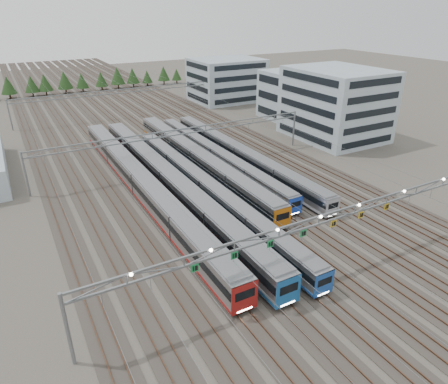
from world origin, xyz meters
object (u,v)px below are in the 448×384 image
train_b (169,181)px  depot_bldg_north (227,80)px  train_d (197,159)px  train_e (216,156)px  gantry_near (319,222)px  depot_bldg_mid (293,95)px  train_f (240,154)px  gantry_far (117,95)px  depot_bldg_south (336,104)px  train_a (141,183)px  train_c (206,189)px  gantry_mid (180,136)px

train_b → depot_bldg_north: (45.09, 59.86, 4.44)m
train_d → train_e: size_ratio=1.08×
train_b → gantry_near: (6.70, -29.86, 4.75)m
train_e → depot_bldg_mid: 42.32m
train_f → gantry_far: bearing=103.0°
gantry_far → depot_bldg_south: size_ratio=2.56×
train_a → train_c: train_a is taller
train_c → gantry_near: (2.20, -24.43, 5.10)m
gantry_near → train_a: bearing=109.9°
depot_bldg_south → gantry_near: bearing=-135.0°
train_d → depot_bldg_north: size_ratio=2.54×
train_a → depot_bldg_north: depot_bldg_north is taller
train_a → gantry_far: bearing=78.3°
gantry_near → depot_bldg_north: size_ratio=2.56×
gantry_near → depot_bldg_north: bearing=66.8°
train_c → depot_bldg_south: 46.25m
train_d → gantry_mid: 5.47m
train_f → train_a: bearing=-166.9°
gantry_near → gantry_mid: size_ratio=1.00×
train_c → depot_bldg_mid: bearing=38.0°
train_c → depot_bldg_south: size_ratio=2.60×
depot_bldg_south → train_e: bearing=-175.4°
train_c → gantry_near: gantry_near is taller
train_b → train_c: 7.06m
gantry_mid → gantry_far: size_ratio=1.00×
gantry_mid → depot_bldg_south: size_ratio=2.56×
train_c → train_d: 13.71m
train_c → train_d: bearing=70.8°
train_e → depot_bldg_mid: (36.03, 21.71, 4.60)m
depot_bldg_south → train_c: bearing=-159.2°
train_a → depot_bldg_mid: size_ratio=4.16×
train_a → train_d: bearing=25.3°
train_c → gantry_far: bearing=87.9°
train_d → depot_bldg_mid: size_ratio=3.49×
depot_bldg_mid → depot_bldg_north: depot_bldg_north is taller
train_d → depot_bldg_south: size_ratio=2.54×
train_d → depot_bldg_south: depot_bldg_south is taller
gantry_far → depot_bldg_south: (40.60, -44.42, 1.76)m
train_a → train_d: size_ratio=1.19×
train_a → train_b: size_ratio=0.99×
gantry_near → gantry_mid: gantry_near is taller
train_c → train_a: bearing=143.9°
train_a → gantry_near: gantry_near is taller
train_b → depot_bldg_north: depot_bldg_north is taller
gantry_far → depot_bldg_north: size_ratio=2.56×
train_e → train_f: (4.50, -1.75, 0.07)m
gantry_mid → train_a: bearing=-140.9°
depot_bldg_mid → train_b: bearing=-149.0°
train_f → depot_bldg_north: 60.17m
gantry_near → depot_bldg_mid: 73.44m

